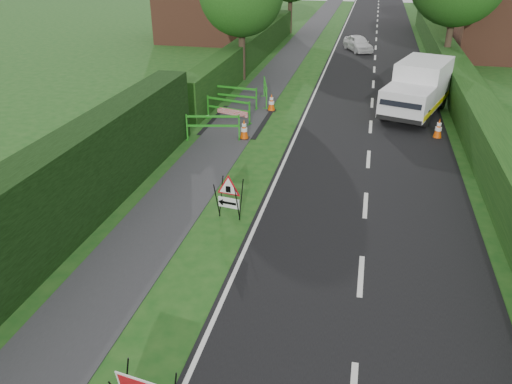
{
  "coord_description": "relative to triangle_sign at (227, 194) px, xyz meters",
  "views": [
    {
      "loc": [
        2.22,
        -8.61,
        6.86
      ],
      "look_at": [
        -0.31,
        2.52,
        1.1
      ],
      "focal_mm": 35.0,
      "sensor_mm": 36.0,
      "label": 1
    }
  ],
  "objects": [
    {
      "name": "traffic_cone_3",
      "position": [
        -1.07,
        6.14,
        -0.38
      ],
      "size": [
        0.38,
        0.38,
        0.79
      ],
      "color": "black",
      "rests_on": "ground"
    },
    {
      "name": "hatchback_car",
      "position": [
        2.46,
        24.64,
        -0.24
      ],
      "size": [
        2.41,
        3.37,
        1.06
      ],
      "primitive_type": "imported",
      "rotation": [
        0.0,
        0.0,
        0.42
      ],
      "color": "silver",
      "rests_on": "ground"
    },
    {
      "name": "ped_barrier_3",
      "position": [
        -1.28,
        11.08,
        -0.14
      ],
      "size": [
        0.87,
        2.08,
        1.0
      ],
      "rotation": [
        0.0,
        0.0,
        1.83
      ],
      "color": "#1E8718",
      "rests_on": "ground"
    },
    {
      "name": "ped_barrier_0",
      "position": [
        -2.22,
        5.82,
        -0.14
      ],
      "size": [
        2.09,
        0.76,
        1.0
      ],
      "rotation": [
        0.0,
        0.0,
        0.2
      ],
      "color": "#1E8718",
      "rests_on": "ground"
    },
    {
      "name": "traffic_cone_2",
      "position": [
        6.11,
        13.64,
        -0.38
      ],
      "size": [
        0.38,
        0.38,
        0.79
      ],
      "color": "black",
      "rests_on": "ground"
    },
    {
      "name": "redwhite_plank",
      "position": [
        -2.02,
        7.91,
        -0.77
      ],
      "size": [
        1.44,
        0.51,
        0.25
      ],
      "primitive_type": "cube",
      "rotation": [
        0.0,
        0.0,
        -0.32
      ],
      "color": "red",
      "rests_on": "ground"
    },
    {
      "name": "ped_barrier_2",
      "position": [
        -2.43,
        10.01,
        -0.14
      ],
      "size": [
        2.09,
        0.58,
        1.0
      ],
      "rotation": [
        0.0,
        0.0,
        -0.11
      ],
      "color": "#1E8718",
      "rests_on": "ground"
    },
    {
      "name": "road_surface",
      "position": [
        3.68,
        32.11,
        -0.77
      ],
      "size": [
        6.0,
        90.0,
        0.02
      ],
      "primitive_type": "cube",
      "color": "black",
      "rests_on": "ground"
    },
    {
      "name": "hedge_west_near",
      "position": [
        -3.82,
        -2.89,
        -0.77
      ],
      "size": [
        1.1,
        18.0,
        2.5
      ],
      "primitive_type": "cube",
      "color": "black",
      "rests_on": "ground"
    },
    {
      "name": "hedge_east",
      "position": [
        7.68,
        13.11,
        -0.77
      ],
      "size": [
        1.2,
        50.0,
        1.5
      ],
      "primitive_type": "cube",
      "color": "#14380F",
      "rests_on": "ground"
    },
    {
      "name": "works_van",
      "position": [
        5.55,
        10.91,
        0.4
      ],
      "size": [
        3.28,
        5.2,
        2.22
      ],
      "rotation": [
        0.0,
        0.0,
        -0.31
      ],
      "color": "silver",
      "rests_on": "ground"
    },
    {
      "name": "traffic_cone_0",
      "position": [
        6.23,
        7.88,
        -0.38
      ],
      "size": [
        0.38,
        0.38,
        0.79
      ],
      "color": "black",
      "rests_on": "ground"
    },
    {
      "name": "traffic_cone_4",
      "position": [
        -0.74,
        9.88,
        -0.38
      ],
      "size": [
        0.38,
        0.38,
        0.79
      ],
      "color": "black",
      "rests_on": "ground"
    },
    {
      "name": "ground",
      "position": [
        1.18,
        -2.89,
        -0.77
      ],
      "size": [
        120.0,
        120.0,
        0.0
      ],
      "primitive_type": "plane",
      "color": "#184D16",
      "rests_on": "ground"
    },
    {
      "name": "footpath",
      "position": [
        -1.82,
        32.11,
        -0.77
      ],
      "size": [
        2.0,
        90.0,
        0.02
      ],
      "primitive_type": "cube",
      "color": "#2D2D30",
      "rests_on": "ground"
    },
    {
      "name": "hedge_west_far",
      "position": [
        -3.82,
        19.11,
        -0.77
      ],
      "size": [
        1.0,
        24.0,
        1.8
      ],
      "primitive_type": "cube",
      "color": "#14380F",
      "rests_on": "ground"
    },
    {
      "name": "traffic_cone_1",
      "position": [
        5.81,
        10.33,
        -0.38
      ],
      "size": [
        0.38,
        0.38,
        0.79
      ],
      "color": "black",
      "rests_on": "ground"
    },
    {
      "name": "ped_barrier_1",
      "position": [
        -2.22,
        8.02,
        -0.14
      ],
      "size": [
        2.08,
        0.83,
        1.0
      ],
      "rotation": [
        0.0,
        0.0,
        -0.24
      ],
      "color": "#1E8718",
      "rests_on": "ground"
    },
    {
      "name": "triangle_sign",
      "position": [
        0.0,
        0.0,
        0.0
      ],
      "size": [
        0.86,
        0.86,
        1.11
      ],
      "rotation": [
        0.0,
        0.0,
        -0.14
      ],
      "color": "black",
      "rests_on": "ground"
    }
  ]
}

